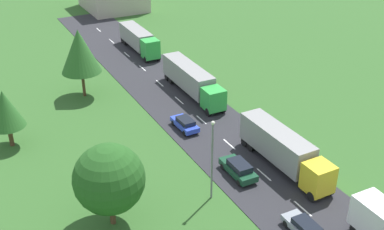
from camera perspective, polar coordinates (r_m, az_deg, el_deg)
The scene contains 12 objects.
road at distance 45.36m, azimuth 13.29°, elevation -11.04°, with size 10.00×140.00×0.06m, color #2B2B30.
lane_marking_centre at distance 44.74m, azimuth 14.19°, elevation -11.73°, with size 0.16×124.49×0.01m.
truck_second at distance 49.64m, azimuth 10.67°, elevation -3.93°, with size 2.59×12.45×3.78m.
truck_third at distance 64.27m, azimuth -0.03°, elevation 4.19°, with size 2.64×13.74×3.69m.
truck_fourth at distance 80.20m, azimuth -6.27°, elevation 8.87°, with size 2.58×11.79×3.47m.
car_third at distance 42.45m, azimuth 13.17°, elevation -12.83°, with size 1.81×4.35×1.36m.
car_fourth at distance 48.43m, azimuth 5.49°, elevation -6.29°, with size 1.94×4.61×1.57m.
car_fifth at distance 56.26m, azimuth -0.83°, elevation -1.00°, with size 1.84×4.20×1.40m.
lamppost_second at distance 43.32m, azimuth 2.39°, elevation -4.89°, with size 0.36×0.36×8.13m.
tree_pine at distance 55.09m, azimuth -21.12°, elevation 0.67°, with size 3.80×3.80×6.63m.
tree_elm at distance 40.86m, azimuth -9.73°, elevation -7.44°, with size 6.05×6.05×7.65m.
tree_ash at distance 63.97m, azimuth -13.07°, elevation 7.34°, with size 5.17×5.17×9.16m.
Camera 1 is at (-25.01, -1.04, 27.95)m, focal length 45.34 mm.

